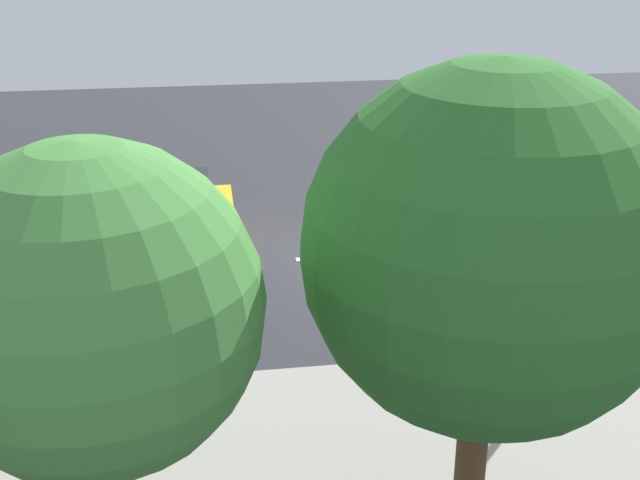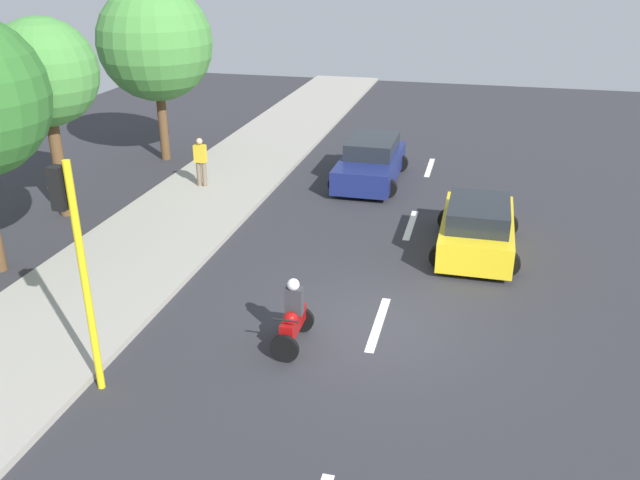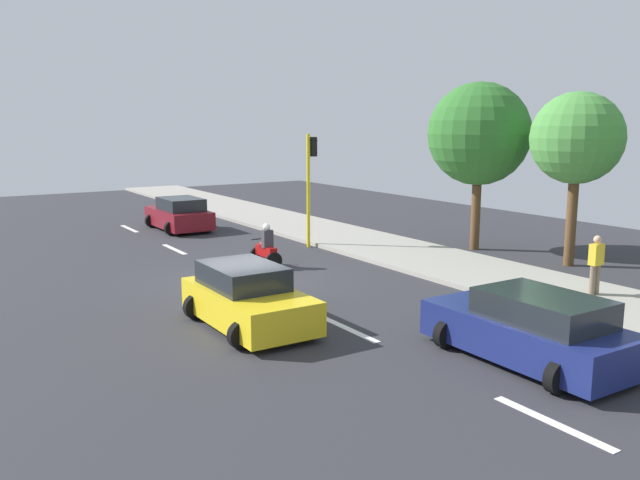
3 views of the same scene
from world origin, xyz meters
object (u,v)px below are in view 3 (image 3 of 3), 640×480
motorcycle (266,248)px  street_tree_north (479,134)px  street_tree_center (577,139)px  pedestrian_near_signal (596,263)px  traffic_light_corner (310,174)px  car_maroon (179,215)px  car_dark_blue (531,329)px  car_yellow_cab (247,298)px

motorcycle → street_tree_north: size_ratio=0.24×
street_tree_center → motorcycle: bearing=148.6°
pedestrian_near_signal → traffic_light_corner: 11.55m
car_maroon → street_tree_north: (8.13, -10.79, 3.78)m
street_tree_center → street_tree_north: bearing=98.9°
street_tree_north → car_maroon: bearing=127.0°
traffic_light_corner → street_tree_north: bearing=-37.1°
car_maroon → traffic_light_corner: size_ratio=0.91×
car_maroon → pedestrian_near_signal: (5.53, -17.97, 0.35)m
car_dark_blue → traffic_light_corner: (2.91, 13.46, 2.22)m
car_dark_blue → traffic_light_corner: size_ratio=1.00×
car_yellow_cab → motorcycle: bearing=58.4°
car_dark_blue → street_tree_center: bearing=32.9°
car_dark_blue → traffic_light_corner: traffic_light_corner is taller
traffic_light_corner → street_tree_north: (5.19, -3.92, 1.56)m
car_yellow_cab → car_dark_blue: bearing=-54.0°
car_yellow_cab → car_dark_blue: size_ratio=0.90×
motorcycle → traffic_light_corner: traffic_light_corner is taller
traffic_light_corner → car_dark_blue: bearing=-102.2°
street_tree_north → motorcycle: bearing=169.2°
traffic_light_corner → car_yellow_cab: bearing=-130.0°
pedestrian_near_signal → traffic_light_corner: (-2.59, 11.10, 1.87)m
pedestrian_near_signal → street_tree_north: size_ratio=0.26×
car_yellow_cab → traffic_light_corner: bearing=50.0°
car_dark_blue → pedestrian_near_signal: pedestrian_near_signal is taller
motorcycle → pedestrian_near_signal: 10.56m
motorcycle → car_yellow_cab: bearing=-121.6°
motorcycle → traffic_light_corner: 4.59m
car_yellow_cab → car_dark_blue: (3.90, -5.36, 0.00)m
motorcycle → pedestrian_near_signal: pedestrian_near_signal is taller
street_tree_north → car_dark_blue: bearing=-130.3°
car_yellow_cab → street_tree_center: (12.60, 0.27, 3.68)m
street_tree_north → street_tree_center: bearing=-81.1°
motorcycle → street_tree_north: 9.41m
car_maroon → motorcycle: 9.19m
street_tree_center → traffic_light_corner: bearing=126.5°
pedestrian_near_signal → street_tree_center: bearing=45.5°
car_yellow_cab → pedestrian_near_signal: bearing=-17.7°
car_yellow_cab → street_tree_north: bearing=19.2°
car_dark_blue → car_yellow_cab: bearing=126.0°
motorcycle → street_tree_north: bearing=-10.8°
street_tree_center → pedestrian_near_signal: bearing=-134.5°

